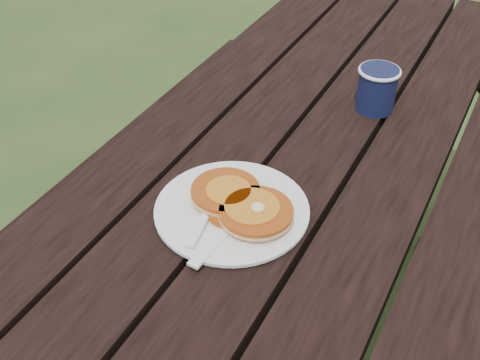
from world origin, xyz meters
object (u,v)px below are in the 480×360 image
at_px(pancake_stack, 241,204).
at_px(coffee_cup, 377,86).
at_px(plate, 232,211).
at_px(picnic_table, 304,286).

height_order(pancake_stack, coffee_cup, coffee_cup).
bearing_deg(plate, coffee_cup, 75.67).
bearing_deg(pancake_stack, plate, -166.38).
relative_size(pancake_stack, coffee_cup, 2.02).
bearing_deg(pancake_stack, coffee_cup, 77.58).
bearing_deg(plate, pancake_stack, 13.62).
bearing_deg(picnic_table, plate, -106.02).
bearing_deg(plate, picnic_table, 73.98).
xyz_separation_m(plate, coffee_cup, (0.11, 0.43, 0.05)).
bearing_deg(coffee_cup, plate, -104.33).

